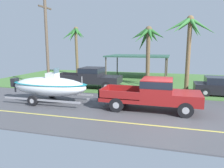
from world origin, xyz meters
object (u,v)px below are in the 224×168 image
at_px(pickup_truck_towing, 156,93).
at_px(palm_tree_mid, 76,38).
at_px(carport_awning, 139,56).
at_px(palm_tree_near_right, 147,41).
at_px(parked_pickup_background, 91,77).
at_px(palm_tree_near_left, 188,32).
at_px(boat_on_trailer, 49,86).
at_px(utility_pole, 47,44).

bearing_deg(pickup_truck_towing, palm_tree_mid, 130.26).
height_order(carport_awning, palm_tree_near_right, palm_tree_near_right).
xyz_separation_m(pickup_truck_towing, palm_tree_mid, (-10.99, 12.98, 3.56)).
bearing_deg(parked_pickup_background, carport_awning, 68.49).
bearing_deg(palm_tree_mid, palm_tree_near_left, -30.19).
height_order(pickup_truck_towing, carport_awning, carport_awning).
xyz_separation_m(parked_pickup_background, palm_tree_near_right, (4.65, 0.40, 2.95)).
distance_m(boat_on_trailer, utility_pole, 5.59).
xyz_separation_m(pickup_truck_towing, palm_tree_near_right, (-1.22, 5.49, 2.95)).
relative_size(carport_awning, palm_tree_mid, 1.12).
relative_size(pickup_truck_towing, boat_on_trailer, 0.91).
relative_size(palm_tree_mid, utility_pole, 0.82).
xyz_separation_m(pickup_truck_towing, boat_on_trailer, (-6.80, -0.00, 0.03)).
bearing_deg(utility_pole, palm_tree_near_left, 7.27).
bearing_deg(carport_awning, utility_pole, -127.73).
distance_m(boat_on_trailer, parked_pickup_background, 5.18).
distance_m(boat_on_trailer, palm_tree_near_right, 8.36).
distance_m(pickup_truck_towing, palm_tree_near_right, 6.35).
bearing_deg(palm_tree_mid, palm_tree_near_right, -37.44).
height_order(boat_on_trailer, palm_tree_mid, palm_tree_mid).
distance_m(pickup_truck_towing, palm_tree_near_left, 6.86).
xyz_separation_m(boat_on_trailer, parked_pickup_background, (0.93, 5.10, -0.03)).
height_order(parked_pickup_background, palm_tree_mid, palm_tree_mid).
relative_size(carport_awning, utility_pole, 0.92).
relative_size(parked_pickup_background, utility_pole, 0.82).
bearing_deg(parked_pickup_background, pickup_truck_towing, -40.97).
relative_size(pickup_truck_towing, palm_tree_near_left, 0.98).
bearing_deg(palm_tree_near_right, boat_on_trailer, -135.45).
bearing_deg(parked_pickup_background, utility_pole, -164.24).
height_order(carport_awning, palm_tree_mid, palm_tree_mid).
distance_m(carport_awning, palm_tree_near_right, 7.28).
distance_m(parked_pickup_background, carport_awning, 7.98).
bearing_deg(parked_pickup_background, palm_tree_near_left, 3.22).
height_order(parked_pickup_background, carport_awning, carport_awning).
bearing_deg(boat_on_trailer, palm_tree_mid, 107.91).
bearing_deg(pickup_truck_towing, palm_tree_near_left, 71.85).
relative_size(pickup_truck_towing, parked_pickup_background, 0.96).
bearing_deg(carport_awning, parked_pickup_background, -111.51).
xyz_separation_m(boat_on_trailer, carport_awning, (3.80, 12.39, 1.43)).
distance_m(pickup_truck_towing, carport_awning, 12.83).
bearing_deg(palm_tree_near_right, palm_tree_mid, 142.56).
bearing_deg(boat_on_trailer, palm_tree_near_left, 32.71).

